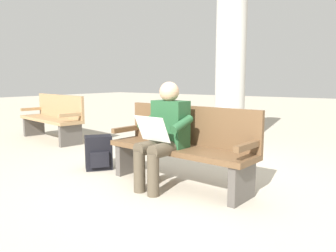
{
  "coord_description": "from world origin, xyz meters",
  "views": [
    {
      "loc": [
        -2.03,
        3.07,
        1.2
      ],
      "look_at": [
        0.04,
        0.15,
        0.7
      ],
      "focal_mm": 35.44,
      "sensor_mm": 36.0,
      "label": 1
    }
  ],
  "objects_px": {
    "person_seated": "(164,132)",
    "bench_near": "(183,145)",
    "bench_far": "(53,117)",
    "support_pillar": "(231,33)",
    "backpack": "(99,153)"
  },
  "relations": [
    {
      "from": "support_pillar",
      "to": "bench_far",
      "type": "bearing_deg",
      "value": 21.55
    },
    {
      "from": "bench_near",
      "to": "person_seated",
      "type": "height_order",
      "value": "person_seated"
    },
    {
      "from": "bench_far",
      "to": "support_pillar",
      "type": "relative_size",
      "value": 0.47
    },
    {
      "from": "backpack",
      "to": "support_pillar",
      "type": "height_order",
      "value": "support_pillar"
    },
    {
      "from": "person_seated",
      "to": "support_pillar",
      "type": "xyz_separation_m",
      "value": [
        0.33,
        -2.39,
        1.36
      ]
    },
    {
      "from": "backpack",
      "to": "bench_far",
      "type": "bearing_deg",
      "value": -23.12
    },
    {
      "from": "bench_near",
      "to": "person_seated",
      "type": "xyz_separation_m",
      "value": [
        0.1,
        0.23,
        0.17
      ]
    },
    {
      "from": "person_seated",
      "to": "bench_far",
      "type": "distance_m",
      "value": 3.73
    },
    {
      "from": "person_seated",
      "to": "backpack",
      "type": "height_order",
      "value": "person_seated"
    },
    {
      "from": "backpack",
      "to": "person_seated",
      "type": "bearing_deg",
      "value": 174.76
    },
    {
      "from": "person_seated",
      "to": "support_pillar",
      "type": "distance_m",
      "value": 2.77
    },
    {
      "from": "person_seated",
      "to": "support_pillar",
      "type": "bearing_deg",
      "value": -77.27
    },
    {
      "from": "person_seated",
      "to": "bench_near",
      "type": "bearing_deg",
      "value": -109.34
    },
    {
      "from": "bench_near",
      "to": "bench_far",
      "type": "distance_m",
      "value": 3.76
    },
    {
      "from": "backpack",
      "to": "bench_far",
      "type": "height_order",
      "value": "bench_far"
    }
  ]
}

